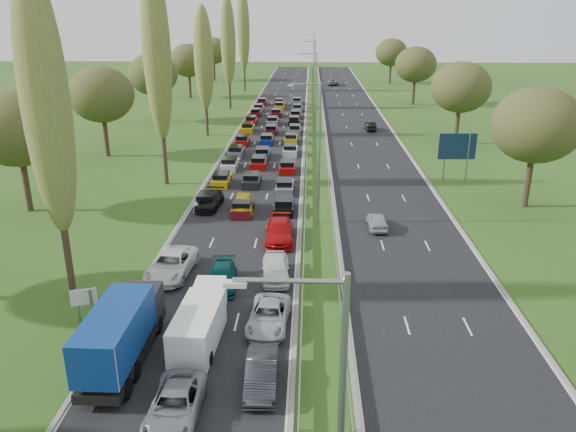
{
  "coord_description": "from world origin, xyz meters",
  "views": [
    {
      "loc": [
        3.67,
        -2.84,
        17.23
      ],
      "look_at": [
        1.98,
        40.34,
        1.5
      ],
      "focal_mm": 35.0,
      "sensor_mm": 36.0,
      "label": 1
    }
  ],
  "objects_px": {
    "blue_lorry": "(122,332)",
    "white_van_front": "(207,305)",
    "near_car_3": "(210,201)",
    "near_car_2": "(172,264)",
    "info_sign": "(84,301)",
    "white_van_rear": "(199,326)",
    "direction_sign": "(457,149)"
  },
  "relations": [
    {
      "from": "near_car_3",
      "to": "blue_lorry",
      "type": "height_order",
      "value": "blue_lorry"
    },
    {
      "from": "info_sign",
      "to": "direction_sign",
      "type": "bearing_deg",
      "value": 46.71
    },
    {
      "from": "white_van_rear",
      "to": "direction_sign",
      "type": "xyz_separation_m",
      "value": [
        21.66,
        32.65,
        2.46
      ]
    },
    {
      "from": "blue_lorry",
      "to": "direction_sign",
      "type": "bearing_deg",
      "value": 54.52
    },
    {
      "from": "white_van_front",
      "to": "info_sign",
      "type": "bearing_deg",
      "value": -175.72
    },
    {
      "from": "white_van_rear",
      "to": "info_sign",
      "type": "bearing_deg",
      "value": 166.66
    },
    {
      "from": "info_sign",
      "to": "near_car_2",
      "type": "bearing_deg",
      "value": 60.16
    },
    {
      "from": "white_van_front",
      "to": "near_car_2",
      "type": "bearing_deg",
      "value": 121.02
    },
    {
      "from": "near_car_2",
      "to": "direction_sign",
      "type": "height_order",
      "value": "direction_sign"
    },
    {
      "from": "info_sign",
      "to": "near_car_3",
      "type": "bearing_deg",
      "value": 79.48
    },
    {
      "from": "blue_lorry",
      "to": "white_van_rear",
      "type": "height_order",
      "value": "blue_lorry"
    },
    {
      "from": "blue_lorry",
      "to": "white_van_front",
      "type": "xyz_separation_m",
      "value": [
        3.53,
        4.57,
        -0.87
      ]
    },
    {
      "from": "info_sign",
      "to": "white_van_front",
      "type": "bearing_deg",
      "value": 4.44
    },
    {
      "from": "info_sign",
      "to": "direction_sign",
      "type": "height_order",
      "value": "direction_sign"
    },
    {
      "from": "blue_lorry",
      "to": "near_car_3",
      "type": "bearing_deg",
      "value": 90.05
    },
    {
      "from": "near_car_3",
      "to": "near_car_2",
      "type": "bearing_deg",
      "value": -85.84
    },
    {
      "from": "near_car_2",
      "to": "blue_lorry",
      "type": "height_order",
      "value": "blue_lorry"
    },
    {
      "from": "direction_sign",
      "to": "near_car_2",
      "type": "bearing_deg",
      "value": -136.07
    },
    {
      "from": "near_car_2",
      "to": "white_van_rear",
      "type": "distance_m",
      "value": 9.11
    },
    {
      "from": "white_van_rear",
      "to": "direction_sign",
      "type": "height_order",
      "value": "direction_sign"
    },
    {
      "from": "blue_lorry",
      "to": "near_car_2",
      "type": "bearing_deg",
      "value": 90.39
    },
    {
      "from": "near_car_2",
      "to": "info_sign",
      "type": "xyz_separation_m",
      "value": [
        -3.63,
        -6.33,
        0.56
      ]
    },
    {
      "from": "white_van_front",
      "to": "white_van_rear",
      "type": "bearing_deg",
      "value": -89.97
    },
    {
      "from": "near_car_2",
      "to": "info_sign",
      "type": "distance_m",
      "value": 7.32
    },
    {
      "from": "near_car_3",
      "to": "info_sign",
      "type": "relative_size",
      "value": 2.29
    },
    {
      "from": "white_van_front",
      "to": "white_van_rear",
      "type": "distance_m",
      "value": 2.63
    },
    {
      "from": "white_van_rear",
      "to": "info_sign",
      "type": "distance_m",
      "value": 7.44
    },
    {
      "from": "blue_lorry",
      "to": "white_van_rear",
      "type": "xyz_separation_m",
      "value": [
        3.54,
        1.95,
        -0.72
      ]
    },
    {
      "from": "white_van_rear",
      "to": "direction_sign",
      "type": "relative_size",
      "value": 1.04
    },
    {
      "from": "blue_lorry",
      "to": "info_sign",
      "type": "distance_m",
      "value": 5.41
    },
    {
      "from": "white_van_front",
      "to": "white_van_rear",
      "type": "height_order",
      "value": "white_van_rear"
    },
    {
      "from": "white_van_rear",
      "to": "info_sign",
      "type": "xyz_separation_m",
      "value": [
        -7.14,
        2.07,
        0.26
      ]
    }
  ]
}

